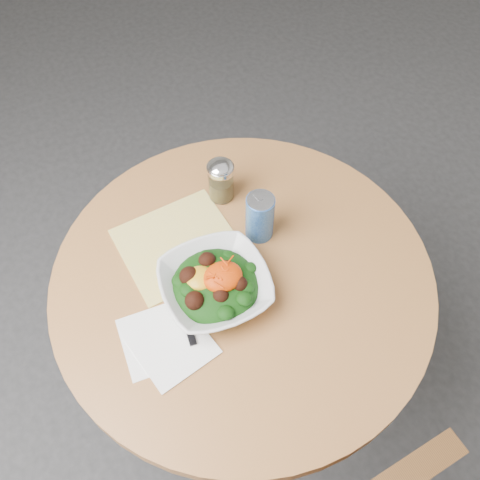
{
  "coord_description": "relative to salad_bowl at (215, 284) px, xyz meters",
  "views": [
    {
      "loc": [
        -0.3,
        -0.57,
        1.83
      ],
      "look_at": [
        0.02,
        0.05,
        0.81
      ],
      "focal_mm": 40.0,
      "sensor_mm": 36.0,
      "label": 1
    }
  ],
  "objects": [
    {
      "name": "fork",
      "position": [
        -0.08,
        0.02,
        -0.03
      ],
      "size": [
        0.06,
        0.23,
        0.0
      ],
      "color": "black",
      "rests_on": "table"
    },
    {
      "name": "salad_bowl",
      "position": [
        0.0,
        0.0,
        0.0
      ],
      "size": [
        0.26,
        0.26,
        0.09
      ],
      "color": "silver",
      "rests_on": "table"
    },
    {
      "name": "ground",
      "position": [
        0.08,
        0.01,
        -0.78
      ],
      "size": [
        6.0,
        6.0,
        0.0
      ],
      "primitive_type": "plane",
      "color": "#2B2B2E",
      "rests_on": "ground"
    },
    {
      "name": "paper_napkins",
      "position": [
        -0.15,
        -0.06,
        -0.03
      ],
      "size": [
        0.2,
        0.2,
        0.0
      ],
      "color": "white",
      "rests_on": "table"
    },
    {
      "name": "beverage_can",
      "position": [
        0.17,
        0.1,
        0.03
      ],
      "size": [
        0.07,
        0.07,
        0.13
      ],
      "color": "#0D3294",
      "rests_on": "table"
    },
    {
      "name": "spice_shaker",
      "position": [
        0.14,
        0.25,
        0.03
      ],
      "size": [
        0.07,
        0.07,
        0.12
      ],
      "color": "silver",
      "rests_on": "table"
    },
    {
      "name": "cloth_napkin",
      "position": [
        -0.02,
        0.16,
        -0.03
      ],
      "size": [
        0.28,
        0.26,
        0.0
      ],
      "primitive_type": "cube",
      "rotation": [
        0.0,
        0.0,
        0.05
      ],
      "color": "gold",
      "rests_on": "table"
    },
    {
      "name": "table",
      "position": [
        0.08,
        0.01,
        -0.23
      ],
      "size": [
        0.9,
        0.9,
        0.75
      ],
      "color": "black",
      "rests_on": "ground"
    }
  ]
}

